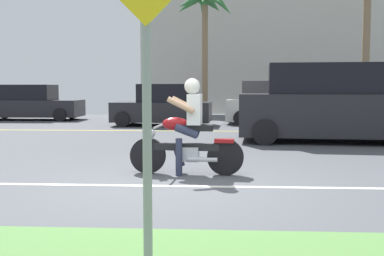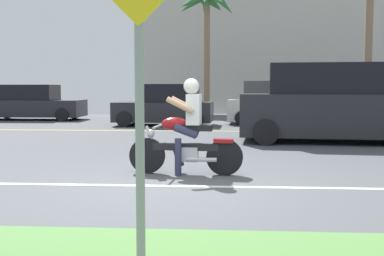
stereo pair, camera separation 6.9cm
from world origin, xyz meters
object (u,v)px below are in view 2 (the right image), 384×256
at_px(parked_car_1, 166,106).
at_px(street_sign, 139,79).
at_px(palm_tree_0, 207,7).
at_px(motorcyclist, 186,134).
at_px(parked_car_0, 31,103).
at_px(parked_car_2, 279,104).
at_px(suv_nearby, 332,104).

height_order(parked_car_1, street_sign, street_sign).
distance_m(parked_car_1, palm_tree_0, 6.38).
bearing_deg(motorcyclist, palm_tree_0, 90.63).
relative_size(motorcyclist, street_sign, 0.78).
distance_m(parked_car_0, parked_car_2, 10.86).
relative_size(parked_car_0, parked_car_1, 1.19).
distance_m(parked_car_1, street_sign, 14.82).
xyz_separation_m(parked_car_1, street_sign, (1.63, -14.71, 0.76)).
height_order(suv_nearby, parked_car_0, suv_nearby).
height_order(suv_nearby, palm_tree_0, palm_tree_0).
bearing_deg(suv_nearby, parked_car_1, 134.57).
bearing_deg(palm_tree_0, suv_nearby, -69.16).
relative_size(palm_tree_0, street_sign, 2.52).
height_order(parked_car_0, parked_car_2, parked_car_2).
relative_size(parked_car_2, palm_tree_0, 0.69).
bearing_deg(parked_car_0, parked_car_1, -23.06).
xyz_separation_m(motorcyclist, parked_car_2, (2.80, 10.89, 0.11)).
xyz_separation_m(parked_car_0, parked_car_2, (10.71, -1.83, 0.05)).
bearing_deg(motorcyclist, parked_car_0, 121.86).
distance_m(parked_car_2, palm_tree_0, 6.33).
relative_size(suv_nearby, palm_tree_0, 0.80).
bearing_deg(parked_car_0, street_sign, -65.42).
distance_m(suv_nearby, parked_car_0, 13.78).
relative_size(parked_car_1, street_sign, 1.53).
height_order(suv_nearby, street_sign, street_sign).
distance_m(parked_car_2, street_sign, 15.84).
bearing_deg(suv_nearby, motorcyclist, -125.06).
height_order(suv_nearby, parked_car_1, suv_nearby).
distance_m(suv_nearby, palm_tree_0, 10.97).
bearing_deg(palm_tree_0, street_sign, -89.34).
distance_m(motorcyclist, suv_nearby, 6.02).
bearing_deg(motorcyclist, parked_car_1, 98.88).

